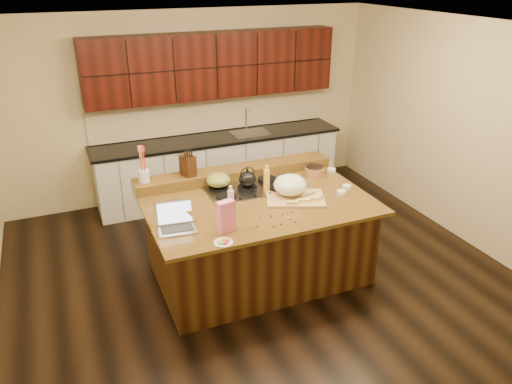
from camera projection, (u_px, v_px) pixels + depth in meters
name	position (u px, v px, depth m)	size (l,w,h in m)	color
room	(258.00, 163.00, 5.19)	(5.52, 5.02, 2.72)	black
island	(258.00, 237.00, 5.56)	(2.40, 1.60, 0.92)	black
back_ledge	(235.00, 173.00, 5.93)	(2.40, 0.30, 0.12)	black
cooktop	(247.00, 189.00, 5.61)	(0.92, 0.52, 0.05)	gray
back_counter	(218.00, 133.00, 7.32)	(3.70, 0.66, 2.40)	silver
kettle	(247.00, 179.00, 5.57)	(0.20, 0.20, 0.18)	black
green_bowl	(218.00, 180.00, 5.58)	(0.27, 0.27, 0.15)	olive
laptop	(176.00, 222.00, 4.78)	(0.39, 0.32, 0.25)	#B7B7BC
oil_bottle	(267.00, 181.00, 5.51)	(0.07, 0.07, 0.27)	yellow
vinegar_bottle	(231.00, 202.00, 5.05)	(0.06, 0.06, 0.25)	silver
wooden_tray	(291.00, 188.00, 5.40)	(0.74, 0.65, 0.25)	tan
ramekin_a	(341.00, 193.00, 5.50)	(0.10, 0.10, 0.04)	white
ramekin_b	(347.00, 187.00, 5.64)	(0.10, 0.10, 0.04)	white
ramekin_c	(332.00, 170.00, 6.10)	(0.10, 0.10, 0.04)	white
strainer_bowl	(314.00, 171.00, 6.01)	(0.24, 0.24, 0.09)	#996B3F
kitchen_timer	(321.00, 198.00, 5.35)	(0.08, 0.08, 0.07)	silver
pink_bag	(226.00, 216.00, 4.70)	(0.17, 0.09, 0.31)	pink
candy_plate	(223.00, 243.00, 4.55)	(0.18, 0.18, 0.01)	white
package_box	(188.00, 216.00, 4.89)	(0.10, 0.07, 0.14)	#C59045
utensil_crock	(144.00, 176.00, 5.50)	(0.12, 0.12, 0.14)	white
knife_block	(188.00, 165.00, 5.66)	(0.12, 0.19, 0.24)	black
gumdrop_0	(292.00, 212.00, 5.10)	(0.02, 0.02, 0.02)	red
gumdrop_1	(278.00, 215.00, 5.03)	(0.02, 0.02, 0.02)	#198C26
gumdrop_2	(290.00, 219.00, 4.96)	(0.02, 0.02, 0.02)	red
gumdrop_3	(295.00, 221.00, 4.91)	(0.02, 0.02, 0.02)	#198C26
gumdrop_4	(283.00, 214.00, 5.06)	(0.02, 0.02, 0.02)	red
gumdrop_5	(257.00, 226.00, 4.83)	(0.02, 0.02, 0.02)	#198C26
gumdrop_6	(281.00, 224.00, 4.87)	(0.02, 0.02, 0.02)	red
gumdrop_7	(287.00, 213.00, 5.09)	(0.02, 0.02, 0.02)	#198C26
gumdrop_8	(260.00, 218.00, 4.98)	(0.02, 0.02, 0.02)	red
gumdrop_9	(274.00, 226.00, 4.82)	(0.02, 0.02, 0.02)	#198C26
gumdrop_10	(271.00, 216.00, 5.01)	(0.02, 0.02, 0.02)	red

